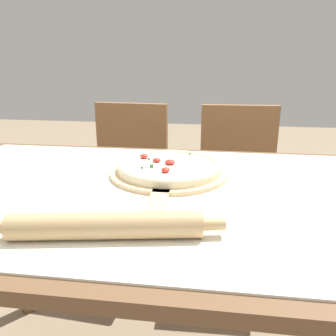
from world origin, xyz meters
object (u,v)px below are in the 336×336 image
Objects in this scene: pizza at (169,167)px; rolling_pin at (105,226)px; pizza_peel at (169,175)px; chair_right at (238,183)px; chair_left at (128,178)px.

rolling_pin reaches higher than pizza.
pizza_peel is 0.03m from pizza.
pizza_peel is 1.10× the size of rolling_pin.
pizza reaches higher than pizza_peel.
pizza_peel is at bearing -111.38° from chair_right.
pizza is 0.35× the size of chair_right.
chair_left reaches higher than pizza_peel.
chair_left is at bearing 178.13° from chair_right.
pizza is at bearing -111.87° from chair_right.
chair_left is (-0.24, 1.09, -0.29)m from rolling_pin.
chair_right is at bearing 73.44° from rolling_pin.
chair_right reaches higher than rolling_pin.
pizza_peel is at bearing -89.08° from pizza.
pizza is at bearing 90.92° from pizza_peel.
rolling_pin is 1.18m from chair_right.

